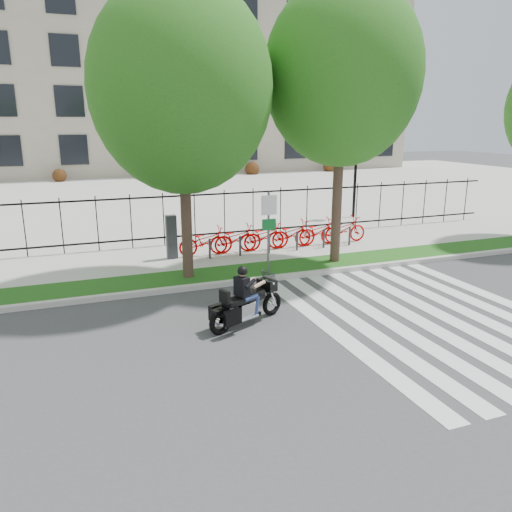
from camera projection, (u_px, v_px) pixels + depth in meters
name	position (u px, v px, depth m)	size (l,w,h in m)	color
ground	(245.00, 346.00, 10.77)	(120.00, 120.00, 0.00)	#3D3D40
curb	(198.00, 287.00, 14.45)	(60.00, 0.20, 0.15)	#BAB6AF
grass_verge	(191.00, 278.00, 15.22)	(60.00, 1.50, 0.15)	#185114
sidewalk	(174.00, 258.00, 17.48)	(60.00, 3.50, 0.15)	#B0AEA5
plaza	(120.00, 194.00, 33.34)	(80.00, 34.00, 0.10)	#B0AEA5
crosswalk_stripes	(428.00, 316.00, 12.42)	(5.70, 8.00, 0.01)	silver
iron_fence	(164.00, 219.00, 18.78)	(30.00, 0.06, 2.00)	black
office_building	(91.00, 66.00, 48.75)	(60.00, 21.90, 20.15)	#ACA48B
lamp_post_right	(356.00, 154.00, 24.19)	(1.06, 0.70, 4.25)	black
street_tree_1	(181.00, 88.00, 13.76)	(5.11, 5.11, 8.40)	#33231C
street_tree_2	(342.00, 75.00, 15.35)	(4.92, 4.92, 8.79)	#33231C
bike_share_station	(276.00, 235.00, 18.39)	(7.84, 0.88, 1.50)	#2D2D33
sign_pole_regulatory	(269.00, 222.00, 15.27)	(0.50, 0.09, 2.50)	#59595B
motorcycle_rider	(247.00, 301.00, 11.81)	(2.16, 1.21, 1.78)	black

